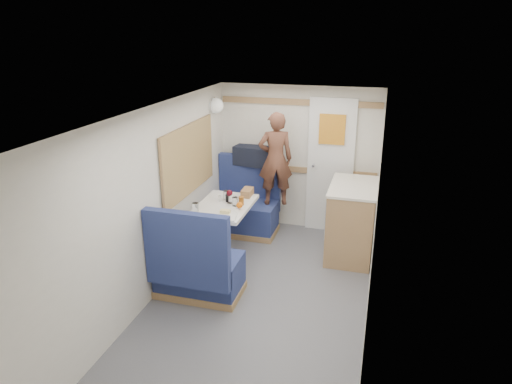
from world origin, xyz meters
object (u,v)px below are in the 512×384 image
(duffel_bag, at_px, (254,156))
(beer_glass, at_px, (241,201))
(bench_near, at_px, (197,271))
(person, at_px, (275,159))
(tumbler_right, at_px, (235,202))
(dome_light, at_px, (216,105))
(orange_fruit, at_px, (239,205))
(galley_counter, at_px, (351,220))
(pepper_grinder, at_px, (227,198))
(tumbler_mid, at_px, (226,195))
(wine_glass, at_px, (229,194))
(cheese_block, at_px, (225,211))
(dinette_table, at_px, (224,217))
(bread_loaf, at_px, (247,192))
(tray, at_px, (225,214))
(salt_grinder, at_px, (220,198))
(bench_far, at_px, (245,211))
(tumbler_left, at_px, (195,208))

(duffel_bag, bearing_deg, beer_glass, -74.28)
(bench_near, bearing_deg, person, 76.70)
(tumbler_right, bearing_deg, dome_light, 122.17)
(person, height_order, orange_fruit, person)
(galley_counter, xyz_separation_m, pepper_grinder, (-1.46, -0.44, 0.30))
(tumbler_mid, bearing_deg, pepper_grinder, -62.43)
(wine_glass, bearing_deg, cheese_block, -79.09)
(dinette_table, xyz_separation_m, bread_loaf, (0.18, 0.38, 0.20))
(cheese_block, relative_size, tumbler_mid, 0.99)
(person, distance_m, duffel_bag, 0.43)
(person, distance_m, bread_loaf, 0.64)
(dinette_table, height_order, wine_glass, wine_glass)
(galley_counter, distance_m, beer_glass, 1.39)
(bread_loaf, bearing_deg, tumbler_right, -96.26)
(dinette_table, height_order, tray, tray)
(pepper_grinder, height_order, salt_grinder, pepper_grinder)
(bench_far, height_order, beer_glass, bench_far)
(tray, distance_m, bread_loaf, 0.67)
(tumbler_left, relative_size, salt_grinder, 1.33)
(cheese_block, bearing_deg, bench_near, -101.18)
(bench_near, bearing_deg, wine_glass, 87.02)
(tumbler_right, xyz_separation_m, bread_loaf, (0.04, 0.37, -0.01))
(dome_light, distance_m, wine_glass, 1.27)
(tray, bearing_deg, tumbler_mid, 107.50)
(bench_near, bearing_deg, bench_far, 90.00)
(tumbler_mid, height_order, pepper_grinder, tumbler_mid)
(galley_counter, relative_size, tumbler_right, 8.54)
(galley_counter, relative_size, duffel_bag, 1.67)
(bread_loaf, bearing_deg, person, 65.30)
(tumbler_left, bearing_deg, dome_light, 98.00)
(dinette_table, distance_m, tumbler_mid, 0.28)
(galley_counter, bearing_deg, bench_far, 167.90)
(duffel_bag, bearing_deg, pepper_grinder, -84.88)
(tray, xyz_separation_m, tumbler_left, (-0.34, -0.03, 0.05))
(person, distance_m, cheese_block, 1.24)
(bench_near, height_order, salt_grinder, bench_near)
(tumbler_left, bearing_deg, dinette_table, 55.18)
(bench_near, distance_m, tray, 0.72)
(wine_glass, bearing_deg, person, 65.84)
(salt_grinder, xyz_separation_m, bread_loaf, (0.26, 0.28, 0.00))
(orange_fruit, bearing_deg, wine_glass, 137.47)
(bench_near, relative_size, beer_glass, 10.23)
(galley_counter, bearing_deg, tumbler_right, -157.88)
(bench_near, relative_size, tumbler_left, 8.77)
(tumbler_mid, distance_m, tumbler_right, 0.24)
(dinette_table, height_order, dome_light, dome_light)
(galley_counter, xyz_separation_m, tumbler_left, (-1.69, -0.87, 0.31))
(person, relative_size, duffel_bag, 2.27)
(bench_near, relative_size, duffel_bag, 1.91)
(bench_near, bearing_deg, dome_light, 102.82)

